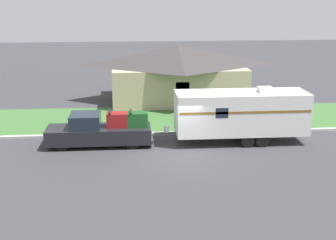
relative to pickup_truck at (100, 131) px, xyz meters
The scene contains 7 objects.
ground_plane 4.93m from the pickup_truck, 24.04° to the right, with size 120.00×120.00×0.00m, color #38383D.
curb_strip 4.84m from the pickup_truck, 21.76° to the left, with size 80.00×0.30×0.14m.
lawn_strip 7.06m from the pickup_truck, 50.70° to the left, with size 80.00×7.00×0.03m.
house_across_street 12.56m from the pickup_truck, 63.32° to the left, with size 11.04×7.38×4.41m.
pickup_truck is the anchor object (origin of this frame).
travel_trailer 8.14m from the pickup_truck, ahead, with size 8.74×2.40×3.22m.
mailbox 2.74m from the pickup_truck, 118.15° to the left, with size 0.48×0.20×1.29m.
Camera 1 is at (-2.74, -23.57, 8.43)m, focal length 50.00 mm.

